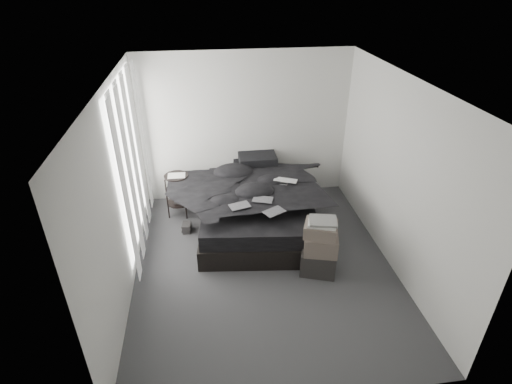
{
  "coord_description": "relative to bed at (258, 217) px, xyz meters",
  "views": [
    {
      "loc": [
        -0.72,
        -4.4,
        3.75
      ],
      "look_at": [
        0.0,
        0.8,
        0.75
      ],
      "focal_mm": 28.0,
      "sensor_mm": 36.0,
      "label": 1
    }
  ],
  "objects": [
    {
      "name": "papers",
      "position": [
        -1.28,
        0.51,
        0.58
      ],
      "size": [
        0.28,
        0.21,
        0.01
      ],
      "primitive_type": "cube",
      "rotation": [
        0.0,
        0.0,
        -0.01
      ],
      "color": "white",
      "rests_on": "side_stand"
    },
    {
      "name": "comic_c",
      "position": [
        0.12,
        -0.8,
        0.69
      ],
      "size": [
        0.35,
        0.31,
        0.01
      ],
      "primitive_type": "cube",
      "rotation": [
        0.0,
        0.0,
        0.5
      ],
      "color": "black",
      "rests_on": "duvet"
    },
    {
      "name": "floor_books",
      "position": [
        -1.16,
        -0.03,
        -0.09
      ],
      "size": [
        0.15,
        0.2,
        0.14
      ],
      "primitive_type": "cube",
      "rotation": [
        0.0,
        0.0,
        -0.07
      ],
      "color": "black",
      "rests_on": "floor"
    },
    {
      "name": "laptop",
      "position": [
        0.43,
        0.01,
        0.69
      ],
      "size": [
        0.43,
        0.37,
        0.03
      ],
      "primitive_type": "imported",
      "rotation": [
        0.0,
        0.0,
        -0.42
      ],
      "color": "silver",
      "rests_on": "duvet"
    },
    {
      "name": "wall_front",
      "position": [
        -0.06,
        -3.12,
        1.14
      ],
      "size": [
        3.6,
        0.01,
        2.6
      ],
      "primitive_type": "cube",
      "color": "silver",
      "rests_on": "ground"
    },
    {
      "name": "mattress",
      "position": [
        0.0,
        0.0,
        0.28
      ],
      "size": [
        1.92,
        2.41,
        0.25
      ],
      "primitive_type": "cube",
      "rotation": [
        0.0,
        0.0,
        -0.11
      ],
      "color": "black",
      "rests_on": "bed"
    },
    {
      "name": "pillow_lower",
      "position": [
        0.04,
        0.9,
        0.48
      ],
      "size": [
        0.74,
        0.54,
        0.16
      ],
      "primitive_type": "cube",
      "rotation": [
        0.0,
        0.0,
        -0.11
      ],
      "color": "black",
      "rests_on": "mattress"
    },
    {
      "name": "comic_b",
      "position": [
        0.01,
        -0.45,
        0.68
      ],
      "size": [
        0.34,
        0.27,
        0.01
      ],
      "primitive_type": "cube",
      "rotation": [
        0.0,
        0.0,
        -0.32
      ],
      "color": "black",
      "rests_on": "duvet"
    },
    {
      "name": "art_book_snake",
      "position": [
        0.68,
        -1.27,
        0.7
      ],
      "size": [
        0.4,
        0.35,
        0.03
      ],
      "primitive_type": "cube",
      "rotation": [
        0.0,
        0.0,
        -0.22
      ],
      "color": "silver",
      "rests_on": "art_book_white"
    },
    {
      "name": "bed",
      "position": [
        0.0,
        0.0,
        0.0
      ],
      "size": [
        1.99,
        2.49,
        0.31
      ],
      "primitive_type": "cube",
      "rotation": [
        0.0,
        0.0,
        -0.11
      ],
      "color": "black",
      "rests_on": "floor"
    },
    {
      "name": "window_left",
      "position": [
        -1.84,
        -0.12,
        1.19
      ],
      "size": [
        0.02,
        2.0,
        2.3
      ],
      "primitive_type": "cube",
      "color": "white",
      "rests_on": "wall_left"
    },
    {
      "name": "ceiling",
      "position": [
        -0.06,
        -1.02,
        2.44
      ],
      "size": [
        3.6,
        4.2,
        0.01
      ],
      "primitive_type": "cube",
      "color": "white",
      "rests_on": "ground"
    },
    {
      "name": "comic_a",
      "position": [
        -0.35,
        -0.58,
        0.68
      ],
      "size": [
        0.33,
        0.26,
        0.01
      ],
      "primitive_type": "cube",
      "rotation": [
        0.0,
        0.0,
        0.28
      ],
      "color": "black",
      "rests_on": "duvet"
    },
    {
      "name": "wall_right",
      "position": [
        1.74,
        -1.02,
        1.14
      ],
      "size": [
        0.01,
        4.2,
        2.6
      ],
      "primitive_type": "cube",
      "color": "silver",
      "rests_on": "ground"
    },
    {
      "name": "art_book_white",
      "position": [
        0.67,
        -1.26,
        0.66
      ],
      "size": [
        0.43,
        0.39,
        0.04
      ],
      "primitive_type": "cube",
      "rotation": [
        0.0,
        0.0,
        -0.33
      ],
      "color": "silver",
      "rests_on": "box_upper"
    },
    {
      "name": "box_mid",
      "position": [
        0.68,
        -1.27,
        0.33
      ],
      "size": [
        0.52,
        0.45,
        0.27
      ],
      "primitive_type": "cube",
      "rotation": [
        0.0,
        0.0,
        -0.26
      ],
      "color": "#5E524A",
      "rests_on": "box_lower"
    },
    {
      "name": "side_stand",
      "position": [
        -1.29,
        0.53,
        0.21
      ],
      "size": [
        0.46,
        0.46,
        0.73
      ],
      "primitive_type": "cylinder",
      "rotation": [
        0.0,
        0.0,
        -0.19
      ],
      "color": "black",
      "rests_on": "floor"
    },
    {
      "name": "box_lower",
      "position": [
        0.67,
        -1.26,
        0.02
      ],
      "size": [
        0.57,
        0.5,
        0.35
      ],
      "primitive_type": "cube",
      "rotation": [
        0.0,
        0.0,
        -0.33
      ],
      "color": "black",
      "rests_on": "floor"
    },
    {
      "name": "wall_back",
      "position": [
        -0.06,
        1.08,
        1.14
      ],
      "size": [
        3.6,
        0.01,
        2.6
      ],
      "primitive_type": "cube",
      "color": "silver",
      "rests_on": "ground"
    },
    {
      "name": "box_upper",
      "position": [
        0.66,
        -1.25,
        0.55
      ],
      "size": [
        0.52,
        0.47,
        0.19
      ],
      "primitive_type": "cube",
      "rotation": [
        0.0,
        0.0,
        -0.38
      ],
      "color": "#5E524A",
      "rests_on": "box_mid"
    },
    {
      "name": "pillow_upper",
      "position": [
        0.12,
        0.87,
        0.63
      ],
      "size": [
        0.65,
        0.45,
        0.15
      ],
      "primitive_type": "cube",
      "rotation": [
        0.0,
        0.0,
        -0.0
      ],
      "color": "black",
      "rests_on": "pillow_lower"
    },
    {
      "name": "floor",
      "position": [
        -0.06,
        -1.02,
        -0.16
      ],
      "size": [
        3.6,
        4.2,
        0.01
      ],
      "primitive_type": "cube",
      "color": "#363639",
      "rests_on": "ground"
    },
    {
      "name": "curtain_left",
      "position": [
        -1.79,
        -0.12,
        1.12
      ],
      "size": [
        0.06,
        2.12,
        2.48
      ],
      "primitive_type": "cube",
      "color": "white",
      "rests_on": "wall_left"
    },
    {
      "name": "wall_left",
      "position": [
        -1.86,
        -1.02,
        1.14
      ],
      "size": [
        0.01,
        4.2,
        2.6
      ],
      "primitive_type": "cube",
      "color": "silver",
      "rests_on": "ground"
    },
    {
      "name": "duvet",
      "position": [
        -0.01,
        -0.06,
        0.54
      ],
      "size": [
        1.91,
        2.15,
        0.27
      ],
      "primitive_type": "imported",
      "rotation": [
        0.0,
        0.0,
        -0.11
      ],
      "color": "black",
      "rests_on": "mattress"
    }
  ]
}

